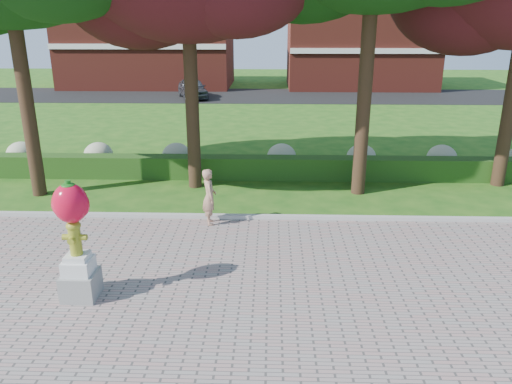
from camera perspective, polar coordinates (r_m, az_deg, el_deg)
ground at (r=11.64m, az=-1.41°, el=-8.77°), size 100.00×100.00×0.00m
curb at (r=14.33m, az=-0.76°, el=-2.91°), size 40.00×0.18×0.15m
lawn_hedge at (r=18.01m, az=-0.20°, el=2.81°), size 24.00×0.70×0.80m
hydrangea_row at (r=18.92m, az=1.64°, el=4.07°), size 20.10×1.10×0.99m
street at (r=38.67m, az=0.90°, el=10.96°), size 50.00×8.00×0.02m
building_left at (r=45.58m, az=-12.15°, el=16.19°), size 14.00×8.00×7.00m
building_right at (r=44.95m, az=11.71°, el=15.80°), size 12.00×8.00×6.40m
hydrant_sculpture at (r=10.51m, az=-20.00°, el=-4.91°), size 0.73×0.68×2.52m
woman at (r=13.78m, az=-5.36°, el=-0.54°), size 0.51×0.66×1.59m
parked_car at (r=37.55m, az=-7.26°, el=11.69°), size 3.02×4.54×1.43m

